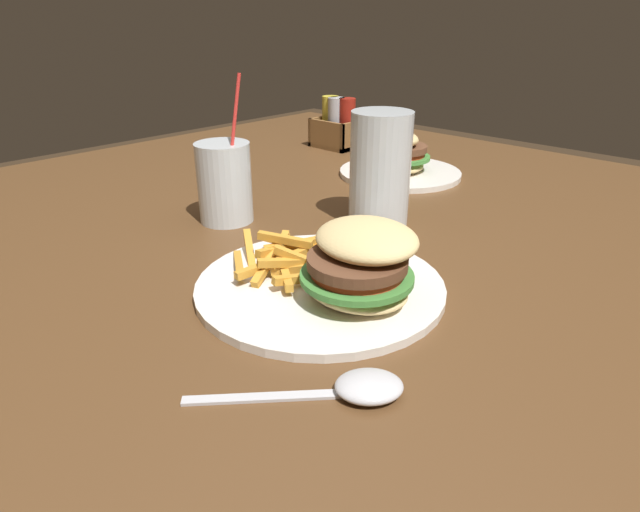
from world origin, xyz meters
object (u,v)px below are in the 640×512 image
beer_glass (380,173)px  condiment_caddy (338,127)px  meal_plate_far (399,160)px  juice_glass (225,185)px  spoon (360,387)px  meal_plate_near (337,273)px

beer_glass → condiment_caddy: (-0.38, 0.33, -0.03)m
beer_glass → meal_plate_far: size_ratio=0.71×
juice_glass → spoon: size_ratio=1.40×
spoon → meal_plate_far: size_ratio=0.66×
spoon → condiment_caddy: (-0.61, 0.66, 0.04)m
spoon → juice_glass: bearing=109.2°
meal_plate_near → beer_glass: bearing=116.6°
meal_plate_near → meal_plate_far: 0.50m
juice_glass → meal_plate_far: (0.05, 0.38, -0.03)m
juice_glass → meal_plate_far: juice_glass is taller
meal_plate_near → juice_glass: bearing=167.2°
meal_plate_near → spoon: (0.13, -0.11, -0.02)m
condiment_caddy → meal_plate_far: bearing=-22.1°
juice_glass → meal_plate_far: bearing=83.0°
beer_glass → condiment_caddy: 0.50m
meal_plate_near → beer_glass: size_ratio=1.73×
meal_plate_far → juice_glass: bearing=-97.0°
meal_plate_near → juice_glass: 0.29m
spoon → condiment_caddy: size_ratio=1.36×
beer_glass → meal_plate_far: 0.27m
condiment_caddy → spoon: bearing=-47.2°
condiment_caddy → beer_glass: bearing=-41.5°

